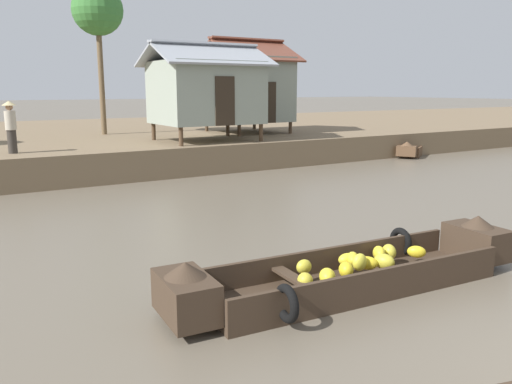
{
  "coord_description": "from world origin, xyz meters",
  "views": [
    {
      "loc": [
        -5.77,
        -1.37,
        3.08
      ],
      "look_at": [
        -0.54,
        7.13,
        1.11
      ],
      "focal_mm": 36.65,
      "sensor_mm": 36.0,
      "label": 1
    }
  ],
  "objects_px": {
    "stilt_house_left": "(206,91)",
    "palm_tree_near": "(98,11)",
    "vendor_person": "(11,124)",
    "fishing_skiff_distant": "(413,148)",
    "stilt_house_mid_left": "(247,88)",
    "banana_boat": "(353,271)"
  },
  "relations": [
    {
      "from": "stilt_house_mid_left",
      "to": "vendor_person",
      "type": "xyz_separation_m",
      "value": [
        -10.64,
        -3.18,
        -1.14
      ]
    },
    {
      "from": "vendor_person",
      "to": "banana_boat",
      "type": "bearing_deg",
      "value": -75.39
    },
    {
      "from": "fishing_skiff_distant",
      "to": "palm_tree_near",
      "type": "height_order",
      "value": "palm_tree_near"
    },
    {
      "from": "palm_tree_near",
      "to": "vendor_person",
      "type": "xyz_separation_m",
      "value": [
        -4.51,
        -5.64,
        -4.42
      ]
    },
    {
      "from": "vendor_person",
      "to": "palm_tree_near",
      "type": "bearing_deg",
      "value": 51.33
    },
    {
      "from": "fishing_skiff_distant",
      "to": "stilt_house_mid_left",
      "type": "xyz_separation_m",
      "value": [
        -6.89,
        4.04,
        2.85
      ]
    },
    {
      "from": "banana_boat",
      "to": "stilt_house_mid_left",
      "type": "xyz_separation_m",
      "value": [
        7.38,
        15.66,
        2.83
      ]
    },
    {
      "from": "stilt_house_mid_left",
      "to": "palm_tree_near",
      "type": "height_order",
      "value": "palm_tree_near"
    },
    {
      "from": "palm_tree_near",
      "to": "vendor_person",
      "type": "distance_m",
      "value": 8.47
    },
    {
      "from": "vendor_person",
      "to": "stilt_house_left",
      "type": "bearing_deg",
      "value": 4.17
    },
    {
      "from": "fishing_skiff_distant",
      "to": "palm_tree_near",
      "type": "xyz_separation_m",
      "value": [
        -13.01,
        6.5,
        6.13
      ]
    },
    {
      "from": "stilt_house_left",
      "to": "palm_tree_near",
      "type": "bearing_deg",
      "value": 117.4
    },
    {
      "from": "palm_tree_near",
      "to": "stilt_house_mid_left",
      "type": "bearing_deg",
      "value": -21.84
    },
    {
      "from": "stilt_house_left",
      "to": "stilt_house_mid_left",
      "type": "distance_m",
      "value": 4.38
    },
    {
      "from": "stilt_house_mid_left",
      "to": "palm_tree_near",
      "type": "distance_m",
      "value": 7.37
    },
    {
      "from": "stilt_house_left",
      "to": "palm_tree_near",
      "type": "xyz_separation_m",
      "value": [
        -2.65,
        5.11,
        3.39
      ]
    },
    {
      "from": "banana_boat",
      "to": "stilt_house_left",
      "type": "height_order",
      "value": "stilt_house_left"
    },
    {
      "from": "banana_boat",
      "to": "fishing_skiff_distant",
      "type": "xyz_separation_m",
      "value": [
        14.27,
        11.62,
        -0.02
      ]
    },
    {
      "from": "banana_boat",
      "to": "stilt_house_left",
      "type": "xyz_separation_m",
      "value": [
        3.91,
        13.0,
        2.72
      ]
    },
    {
      "from": "fishing_skiff_distant",
      "to": "stilt_house_mid_left",
      "type": "height_order",
      "value": "stilt_house_mid_left"
    },
    {
      "from": "palm_tree_near",
      "to": "vendor_person",
      "type": "relative_size",
      "value": 3.93
    },
    {
      "from": "banana_boat",
      "to": "fishing_skiff_distant",
      "type": "distance_m",
      "value": 18.4
    }
  ]
}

